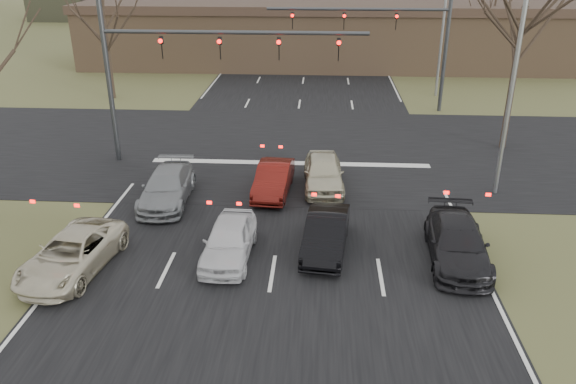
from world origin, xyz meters
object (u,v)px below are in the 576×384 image
building (329,33)px  car_silver_ahead (323,172)px  streetlight_right_near (511,62)px  streetlight_right_far (442,13)px  car_silver_suv (72,254)px  mast_arm_near (176,57)px  car_charcoal_sedan (457,243)px  car_grey_ahead (167,187)px  mast_arm_far (401,30)px  car_red_ahead (274,179)px  car_white_sedan (229,240)px  car_black_hatch (326,233)px

building → car_silver_ahead: bearing=-90.8°
streetlight_right_near → streetlight_right_far: bearing=88.3°
building → streetlight_right_near: (6.82, -28.00, 2.92)m
car_silver_suv → car_silver_ahead: 10.96m
building → car_silver_suv: (-8.50, -35.19, -2.04)m
building → streetlight_right_far: streetlight_right_far is taller
mast_arm_near → car_charcoal_sedan: mast_arm_near is taller
car_grey_ahead → mast_arm_far: bearing=50.5°
streetlight_right_near → car_silver_ahead: 8.69m
car_charcoal_sedan → car_red_ahead: (-6.62, 5.22, -0.03)m
car_silver_suv → car_red_ahead: (6.00, 6.65, 0.01)m
streetlight_right_near → car_red_ahead: size_ratio=2.57×
mast_arm_far → car_red_ahead: bearing=-116.3°
mast_arm_far → car_white_sedan: size_ratio=2.86×
building → streetlight_right_far: 13.53m
mast_arm_far → streetlight_right_near: bearing=-78.5°
mast_arm_far → streetlight_right_far: bearing=51.9°
streetlight_right_near → car_silver_suv: size_ratio=2.22×
car_silver_suv → car_black_hatch: car_black_hatch is taller
car_grey_ahead → car_charcoal_sedan: bearing=-23.2°
streetlight_right_far → car_white_sedan: bearing=-115.3°
mast_arm_near → car_silver_ahead: size_ratio=2.89×
mast_arm_near → car_silver_ahead: mast_arm_near is taller
car_white_sedan → mast_arm_near: bearing=113.9°
streetlight_right_far → car_charcoal_sedan: size_ratio=2.17×
streetlight_right_near → streetlight_right_far: (0.50, 17.00, 0.00)m
mast_arm_far → car_silver_ahead: bearing=-109.5°
mast_arm_far → car_silver_suv: bearing=-122.1°
car_silver_suv → car_grey_ahead: size_ratio=0.99×
car_white_sedan → car_red_ahead: car_white_sedan is taller
streetlight_right_near → car_silver_ahead: size_ratio=2.38×
building → car_red_ahead: bearing=-95.0°
streetlight_right_near → car_white_sedan: size_ratio=2.57×
car_white_sedan → car_black_hatch: bearing=13.9°
building → mast_arm_far: 15.75m
car_grey_ahead → car_silver_ahead: size_ratio=1.08×
streetlight_right_far → mast_arm_far: bearing=-128.1°
car_silver_suv → streetlight_right_far: bearing=64.5°
streetlight_right_far → car_silver_ahead: bearing=-114.6°
building → car_white_sedan: (-3.55, -34.05, -2.00)m
streetlight_right_near → car_grey_ahead: streetlight_right_near is taller
car_silver_suv → car_silver_ahead: bearing=49.8°
mast_arm_near → car_silver_suv: 11.19m
mast_arm_far → car_grey_ahead: size_ratio=2.45×
car_silver_suv → car_white_sedan: (4.95, 1.15, 0.03)m
mast_arm_near → car_silver_ahead: bearing=-22.5°
car_charcoal_sedan → car_grey_ahead: car_charcoal_sedan is taller
streetlight_right_far → car_black_hatch: size_ratio=2.53×
streetlight_right_near → car_silver_suv: 17.64m
car_silver_suv → car_white_sedan: car_white_sedan is taller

